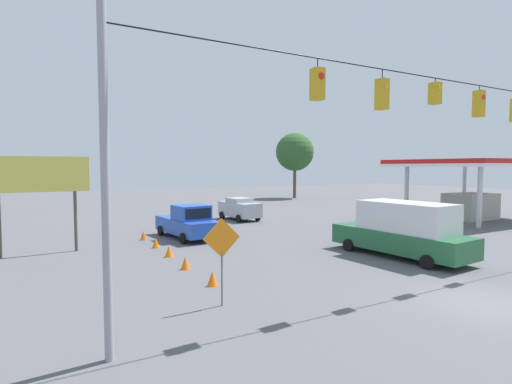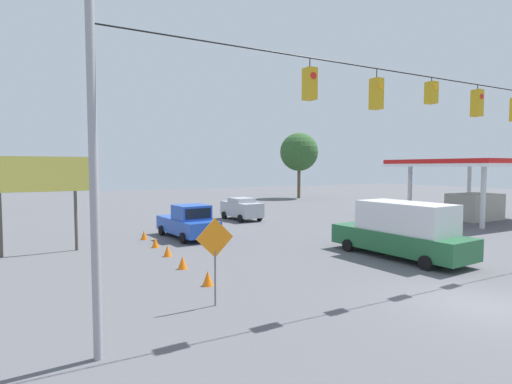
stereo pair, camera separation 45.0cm
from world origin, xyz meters
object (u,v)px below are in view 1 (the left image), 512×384
(traffic_cone_second, at_px, (185,263))
(gas_station, at_px, (471,176))
(pickup_truck_blue_withflow_far, at_px, (188,223))
(traffic_cone_fourth, at_px, (156,243))
(roadside_billboard, at_px, (38,181))
(traffic_cone_nearest, at_px, (212,278))
(traffic_cone_third, at_px, (169,251))
(overhead_signal_span, at_px, (434,138))
(box_truck_green_crossing_near, at_px, (402,230))
(tree_horizon_right, at_px, (295,152))
(traffic_cone_fifth, at_px, (143,235))
(sedan_silver_oncoming_deep, at_px, (240,208))
(work_zone_sign, at_px, (222,245))

(traffic_cone_second, height_order, gas_station, gas_station)
(pickup_truck_blue_withflow_far, relative_size, traffic_cone_fourth, 9.66)
(roadside_billboard, bearing_deg, traffic_cone_nearest, 120.60)
(traffic_cone_second, relative_size, traffic_cone_fourth, 1.00)
(traffic_cone_third, bearing_deg, overhead_signal_span, 125.45)
(pickup_truck_blue_withflow_far, xyz_separation_m, roadside_billboard, (8.20, 0.70, 2.79))
(box_truck_green_crossing_near, bearing_deg, traffic_cone_fourth, -39.38)
(overhead_signal_span, height_order, traffic_cone_nearest, overhead_signal_span)
(tree_horizon_right, bearing_deg, gas_station, 89.50)
(traffic_cone_third, distance_m, traffic_cone_fifth, 5.23)
(gas_station, bearing_deg, traffic_cone_third, 2.69)
(gas_station, bearing_deg, tree_horizon_right, -90.50)
(traffic_cone_nearest, xyz_separation_m, roadside_billboard, (5.53, -9.34, 3.48))
(traffic_cone_nearest, relative_size, gas_station, 0.05)
(pickup_truck_blue_withflow_far, height_order, traffic_cone_fourth, pickup_truck_blue_withflow_far)
(tree_horizon_right, bearing_deg, traffic_cone_fourth, 42.97)
(sedan_silver_oncoming_deep, height_order, traffic_cone_fourth, sedan_silver_oncoming_deep)
(traffic_cone_nearest, height_order, gas_station, gas_station)
(overhead_signal_span, height_order, traffic_cone_fourth, overhead_signal_span)
(box_truck_green_crossing_near, bearing_deg, traffic_cone_third, -29.69)
(traffic_cone_fifth, bearing_deg, tree_horizon_right, -140.30)
(pickup_truck_blue_withflow_far, bearing_deg, traffic_cone_third, 59.76)
(sedan_silver_oncoming_deep, xyz_separation_m, tree_horizon_right, (-17.61, -17.04, 5.58))
(traffic_cone_nearest, distance_m, gas_station, 27.87)
(traffic_cone_nearest, relative_size, roadside_billboard, 0.11)
(overhead_signal_span, bearing_deg, traffic_cone_second, -44.91)
(roadside_billboard, bearing_deg, pickup_truck_blue_withflow_far, -175.12)
(sedan_silver_oncoming_deep, distance_m, traffic_cone_nearest, 18.69)
(traffic_cone_fourth, distance_m, work_zone_sign, 10.35)
(box_truck_green_crossing_near, bearing_deg, sedan_silver_oncoming_deep, -87.58)
(sedan_silver_oncoming_deep, xyz_separation_m, traffic_cone_third, (9.38, 10.58, -0.69))
(traffic_cone_fourth, relative_size, work_zone_sign, 0.20)
(overhead_signal_span, bearing_deg, pickup_truck_blue_withflow_far, -73.18)
(gas_station, xyz_separation_m, roadside_billboard, (32.33, -2.54, 0.05))
(overhead_signal_span, relative_size, box_truck_green_crossing_near, 3.17)
(traffic_cone_fifth, bearing_deg, sedan_silver_oncoming_deep, -150.23)
(overhead_signal_span, height_order, tree_horizon_right, tree_horizon_right)
(roadside_billboard, bearing_deg, traffic_cone_fourth, 166.99)
(pickup_truck_blue_withflow_far, xyz_separation_m, traffic_cone_nearest, (2.67, 10.04, -0.69))
(box_truck_green_crossing_near, height_order, roadside_billboard, roadside_billboard)
(traffic_cone_third, distance_m, work_zone_sign, 7.90)
(traffic_cone_fifth, bearing_deg, traffic_cone_third, 89.73)
(traffic_cone_third, bearing_deg, tree_horizon_right, -134.34)
(box_truck_green_crossing_near, relative_size, traffic_cone_second, 12.74)
(gas_station, relative_size, roadside_billboard, 2.37)
(roadside_billboard, bearing_deg, traffic_cone_fifth, -165.68)
(traffic_cone_nearest, distance_m, tree_horizon_right, 43.24)
(box_truck_green_crossing_near, bearing_deg, traffic_cone_second, -16.57)
(traffic_cone_nearest, distance_m, traffic_cone_fourth, 8.05)
(pickup_truck_blue_withflow_far, height_order, traffic_cone_fifth, pickup_truck_blue_withflow_far)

